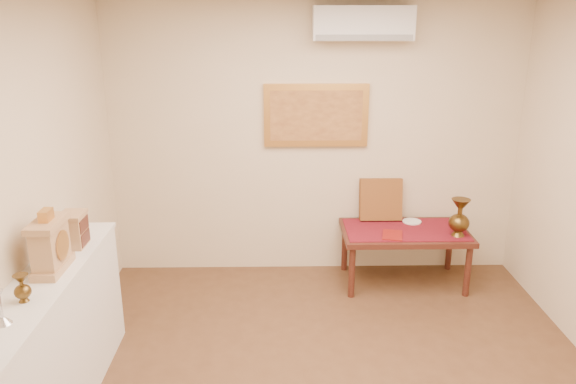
{
  "coord_description": "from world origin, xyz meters",
  "views": [
    {
      "loc": [
        -0.37,
        -3.11,
        2.55
      ],
      "look_at": [
        -0.29,
        1.15,
        1.18
      ],
      "focal_mm": 35.0,
      "sensor_mm": 36.0,
      "label": 1
    }
  ],
  "objects_px": {
    "brass_urn_tall": "(460,213)",
    "display_ledge": "(50,351)",
    "mantel_clock": "(50,245)",
    "wooden_chest": "(74,229)",
    "low_table": "(405,236)"
  },
  "relations": [
    {
      "from": "low_table",
      "to": "brass_urn_tall",
      "type": "bearing_deg",
      "value": -19.5
    },
    {
      "from": "display_ledge",
      "to": "mantel_clock",
      "type": "relative_size",
      "value": 4.93
    },
    {
      "from": "brass_urn_tall",
      "to": "display_ledge",
      "type": "xyz_separation_m",
      "value": [
        -3.13,
        -1.72,
        -0.28
      ]
    },
    {
      "from": "mantel_clock",
      "to": "wooden_chest",
      "type": "xyz_separation_m",
      "value": [
        0.0,
        0.39,
        -0.05
      ]
    },
    {
      "from": "wooden_chest",
      "to": "low_table",
      "type": "height_order",
      "value": "wooden_chest"
    },
    {
      "from": "wooden_chest",
      "to": "low_table",
      "type": "relative_size",
      "value": 0.2
    },
    {
      "from": "brass_urn_tall",
      "to": "mantel_clock",
      "type": "bearing_deg",
      "value": -153.37
    },
    {
      "from": "display_ledge",
      "to": "mantel_clock",
      "type": "xyz_separation_m",
      "value": [
        0.03,
        0.16,
        0.66
      ]
    },
    {
      "from": "brass_urn_tall",
      "to": "display_ledge",
      "type": "height_order",
      "value": "brass_urn_tall"
    },
    {
      "from": "brass_urn_tall",
      "to": "display_ledge",
      "type": "relative_size",
      "value": 0.21
    },
    {
      "from": "mantel_clock",
      "to": "low_table",
      "type": "distance_m",
      "value": 3.23
    },
    {
      "from": "display_ledge",
      "to": "wooden_chest",
      "type": "height_order",
      "value": "wooden_chest"
    },
    {
      "from": "brass_urn_tall",
      "to": "low_table",
      "type": "height_order",
      "value": "brass_urn_tall"
    },
    {
      "from": "brass_urn_tall",
      "to": "wooden_chest",
      "type": "height_order",
      "value": "wooden_chest"
    },
    {
      "from": "mantel_clock",
      "to": "wooden_chest",
      "type": "height_order",
      "value": "mantel_clock"
    }
  ]
}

